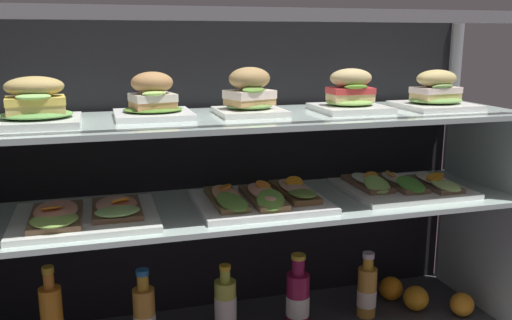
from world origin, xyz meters
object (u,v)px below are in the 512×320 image
at_px(orange_fruit_rolled_forward, 391,288).
at_px(orange_fruit_beside_bottles, 462,304).
at_px(plated_roll_sandwich_right_of_center, 36,107).
at_px(juice_bottle_near_post, 225,307).
at_px(open_sandwich_tray_left_of_center, 85,214).
at_px(juice_bottle_tucked_behind, 298,298).
at_px(plated_roll_sandwich_far_left, 250,95).
at_px(open_sandwich_tray_near_right_corner, 402,185).
at_px(juice_bottle_front_middle, 145,318).
at_px(plated_roll_sandwich_mid_left, 153,101).
at_px(open_sandwich_tray_far_right, 262,198).
at_px(plated_roll_sandwich_near_right_corner, 350,96).
at_px(plated_roll_sandwich_near_left_corner, 435,94).
at_px(orange_fruit_near_left_post, 416,298).
at_px(juice_bottle_front_right_end, 367,291).

bearing_deg(orange_fruit_rolled_forward, orange_fruit_beside_bottles, -44.85).
bearing_deg(plated_roll_sandwich_right_of_center, juice_bottle_near_post, 3.87).
distance_m(open_sandwich_tray_left_of_center, juice_bottle_tucked_behind, 0.66).
relative_size(plated_roll_sandwich_far_left, open_sandwich_tray_near_right_corner, 0.51).
xyz_separation_m(plated_roll_sandwich_right_of_center, juice_bottle_near_post, (0.44, 0.03, -0.58)).
bearing_deg(juice_bottle_front_middle, orange_fruit_rolled_forward, 4.92).
xyz_separation_m(plated_roll_sandwich_mid_left, open_sandwich_tray_far_right, (0.27, -0.06, -0.26)).
distance_m(plated_roll_sandwich_near_right_corner, orange_fruit_rolled_forward, 0.67).
bearing_deg(plated_roll_sandwich_near_left_corner, juice_bottle_front_middle, 179.11).
xyz_separation_m(plated_roll_sandwich_near_left_corner, juice_bottle_front_middle, (-0.84, 0.01, -0.58)).
bearing_deg(orange_fruit_rolled_forward, plated_roll_sandwich_near_left_corner, -54.41).
height_order(plated_roll_sandwich_near_left_corner, open_sandwich_tray_far_right, plated_roll_sandwich_near_left_corner).
distance_m(juice_bottle_tucked_behind, orange_fruit_rolled_forward, 0.35).
relative_size(open_sandwich_tray_left_of_center, open_sandwich_tray_near_right_corner, 1.00).
bearing_deg(plated_roll_sandwich_near_left_corner, open_sandwich_tray_near_right_corner, -176.12).
height_order(plated_roll_sandwich_near_right_corner, orange_fruit_beside_bottles, plated_roll_sandwich_near_right_corner).
xyz_separation_m(plated_roll_sandwich_near_right_corner, orange_fruit_beside_bottles, (0.36, -0.08, -0.63)).
relative_size(open_sandwich_tray_far_right, orange_fruit_near_left_post, 4.45).
height_order(open_sandwich_tray_left_of_center, orange_fruit_beside_bottles, open_sandwich_tray_left_of_center).
bearing_deg(orange_fruit_rolled_forward, plated_roll_sandwich_far_left, -172.98).
distance_m(plated_roll_sandwich_near_right_corner, juice_bottle_front_right_end, 0.59).
relative_size(plated_roll_sandwich_near_right_corner, juice_bottle_front_middle, 0.82).
height_order(open_sandwich_tray_left_of_center, juice_bottle_tucked_behind, open_sandwich_tray_left_of_center).
bearing_deg(plated_roll_sandwich_far_left, plated_roll_sandwich_right_of_center, -175.52).
xyz_separation_m(plated_roll_sandwich_far_left, orange_fruit_rolled_forward, (0.48, 0.06, -0.64)).
bearing_deg(juice_bottle_front_middle, open_sandwich_tray_left_of_center, -160.56).
bearing_deg(juice_bottle_tucked_behind, orange_fruit_rolled_forward, 11.37).
bearing_deg(plated_roll_sandwich_near_right_corner, orange_fruit_rolled_forward, 19.85).
height_order(juice_bottle_tucked_behind, juice_bottle_front_right_end, juice_bottle_tucked_behind).
relative_size(juice_bottle_tucked_behind, orange_fruit_beside_bottles, 3.09).
height_order(orange_fruit_beside_bottles, orange_fruit_rolled_forward, orange_fruit_rolled_forward).
relative_size(plated_roll_sandwich_right_of_center, orange_fruit_beside_bottles, 2.71).
bearing_deg(plated_roll_sandwich_near_right_corner, plated_roll_sandwich_right_of_center, -178.07).
bearing_deg(orange_fruit_beside_bottles, orange_fruit_rolled_forward, 135.15).
bearing_deg(plated_roll_sandwich_mid_left, open_sandwich_tray_near_right_corner, -3.39).
xyz_separation_m(plated_roll_sandwich_near_left_corner, juice_bottle_front_right_end, (-0.18, 0.01, -0.59)).
distance_m(open_sandwich_tray_far_right, juice_bottle_near_post, 0.33).
bearing_deg(plated_roll_sandwich_near_left_corner, plated_roll_sandwich_right_of_center, -178.91).
relative_size(open_sandwich_tray_far_right, orange_fruit_rolled_forward, 4.52).
bearing_deg(orange_fruit_rolled_forward, juice_bottle_front_right_end, -150.35).
xyz_separation_m(plated_roll_sandwich_far_left, open_sandwich_tray_near_right_corner, (0.45, -0.03, -0.27)).
xyz_separation_m(plated_roll_sandwich_near_right_corner, juice_bottle_front_middle, (-0.58, 0.01, -0.58)).
distance_m(plated_roll_sandwich_near_right_corner, juice_bottle_tucked_behind, 0.60).
distance_m(plated_roll_sandwich_mid_left, open_sandwich_tray_far_right, 0.38).
relative_size(plated_roll_sandwich_mid_left, orange_fruit_near_left_post, 2.51).
xyz_separation_m(plated_roll_sandwich_far_left, juice_bottle_front_middle, (-0.30, -0.01, -0.59)).
relative_size(juice_bottle_front_right_end, orange_fruit_near_left_post, 2.62).
xyz_separation_m(plated_roll_sandwich_mid_left, open_sandwich_tray_left_of_center, (-0.18, -0.07, -0.26)).
xyz_separation_m(plated_roll_sandwich_right_of_center, plated_roll_sandwich_near_right_corner, (0.80, 0.03, 0.00)).
bearing_deg(open_sandwich_tray_left_of_center, orange_fruit_beside_bottles, -2.06).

